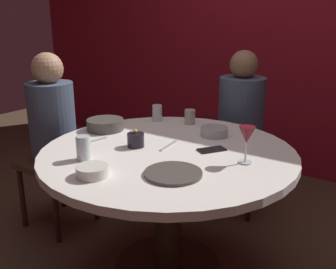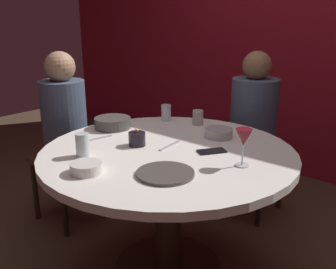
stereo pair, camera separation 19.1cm
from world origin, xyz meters
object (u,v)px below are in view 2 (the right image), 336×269
at_px(candle_holder, 137,139).
at_px(cell_phone, 212,151).
at_px(dining_table, 168,177).
at_px(bowl_serving_large, 219,133).
at_px(cup_by_left_diner, 198,118).
at_px(seated_diner_left, 64,120).
at_px(bowl_small_white, 86,168).
at_px(cup_by_right_diner, 166,113).
at_px(wine_glass, 244,139).
at_px(cup_near_candle, 83,145).
at_px(bowl_salad_center, 113,123).
at_px(seated_diner_back, 254,116).
at_px(dinner_plate, 165,173).

xyz_separation_m(candle_holder, cell_phone, (0.36, 0.17, -0.03)).
distance_m(dining_table, bowl_serving_large, 0.39).
height_order(bowl_serving_large, cup_by_left_diner, cup_by_left_diner).
height_order(seated_diner_left, bowl_small_white, seated_diner_left).
bearing_deg(bowl_serving_large, cup_by_right_diner, 170.21).
distance_m(candle_holder, cup_by_right_diner, 0.52).
distance_m(dining_table, wine_glass, 0.49).
bearing_deg(cup_near_candle, cup_by_left_diner, 83.14).
relative_size(bowl_salad_center, cup_near_candle, 1.88).
height_order(seated_diner_back, cell_phone, seated_diner_back).
height_order(wine_glass, cup_by_left_diner, wine_glass).
bearing_deg(bowl_small_white, cell_phone, 64.70).
height_order(cell_phone, cup_by_left_diner, cup_by_left_diner).
distance_m(wine_glass, bowl_small_white, 0.71).
bearing_deg(wine_glass, seated_diner_back, 114.78).
relative_size(dinner_plate, bowl_small_white, 1.83).
bearing_deg(dinner_plate, candle_holder, 151.74).
relative_size(candle_holder, bowl_serving_large, 0.61).
bearing_deg(cup_near_candle, bowl_serving_large, 63.43).
relative_size(wine_glass, cell_phone, 1.26).
bearing_deg(dinner_plate, dining_table, 128.14).
bearing_deg(bowl_salad_center, cell_phone, 2.98).
relative_size(dinner_plate, cup_by_left_diner, 2.75).
bearing_deg(cup_by_right_diner, dining_table, -48.55).
bearing_deg(dinner_plate, cup_near_candle, -168.98).
xyz_separation_m(wine_glass, bowl_serving_large, (-0.31, 0.29, -0.10)).
bearing_deg(dining_table, bowl_salad_center, 171.50).
bearing_deg(bowl_small_white, seated_diner_back, 86.79).
xyz_separation_m(cup_by_left_diner, cup_by_right_diner, (-0.21, -0.06, 0.01)).
height_order(seated_diner_back, cup_near_candle, seated_diner_back).
distance_m(cup_near_candle, cup_by_left_diner, 0.82).
relative_size(cell_phone, cup_by_left_diner, 1.52).
distance_m(seated_diner_back, dinner_plate, 1.19).
bearing_deg(dining_table, bowl_small_white, -99.53).
height_order(seated_diner_back, dinner_plate, seated_diner_back).
distance_m(seated_diner_back, cup_by_left_diner, 0.47).
bearing_deg(candle_holder, dinner_plate, -28.26).
xyz_separation_m(cell_phone, cup_by_left_diner, (-0.35, 0.36, 0.04)).
height_order(candle_holder, bowl_serving_large, candle_holder).
bearing_deg(cup_by_left_diner, bowl_serving_large, -29.01).
distance_m(cup_by_left_diner, cup_by_right_diner, 0.22).
xyz_separation_m(cup_near_candle, cup_by_right_diner, (-0.12, 0.76, -0.01)).
relative_size(bowl_small_white, cup_by_left_diner, 1.51).
relative_size(wine_glass, bowl_serving_large, 1.13).
bearing_deg(wine_glass, cell_phone, 163.18).
relative_size(wine_glass, cup_by_left_diner, 1.91).
bearing_deg(cup_near_candle, cell_phone, 45.58).
distance_m(seated_diner_back, bowl_small_white, 1.38).
height_order(seated_diner_back, candle_holder, seated_diner_back).
distance_m(dinner_plate, bowl_small_white, 0.35).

